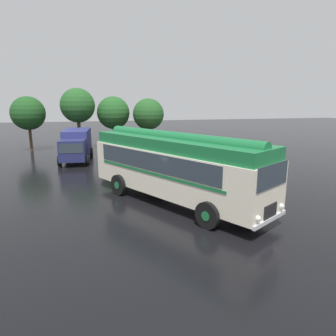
{
  "coord_description": "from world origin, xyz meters",
  "views": [
    {
      "loc": [
        -3.76,
        -13.56,
        4.96
      ],
      "look_at": [
        -0.29,
        1.65,
        1.4
      ],
      "focal_mm": 32.0,
      "sensor_mm": 36.0,
      "label": 1
    }
  ],
  "objects_px": {
    "car_mid_right": "(179,149)",
    "box_van": "(76,144)",
    "vintage_bus": "(175,165)",
    "car_mid_left": "(147,149)",
    "car_near_left": "(114,151)"
  },
  "relations": [
    {
      "from": "car_near_left",
      "to": "car_mid_right",
      "type": "relative_size",
      "value": 1.01
    },
    {
      "from": "car_mid_right",
      "to": "box_van",
      "type": "relative_size",
      "value": 0.73
    },
    {
      "from": "car_mid_left",
      "to": "box_van",
      "type": "distance_m",
      "value": 5.93
    },
    {
      "from": "vintage_bus",
      "to": "car_near_left",
      "type": "distance_m",
      "value": 11.31
    },
    {
      "from": "car_mid_right",
      "to": "vintage_bus",
      "type": "bearing_deg",
      "value": -106.04
    },
    {
      "from": "car_near_left",
      "to": "box_van",
      "type": "distance_m",
      "value": 3.22
    },
    {
      "from": "vintage_bus",
      "to": "car_mid_left",
      "type": "distance_m",
      "value": 11.55
    },
    {
      "from": "car_near_left",
      "to": "box_van",
      "type": "xyz_separation_m",
      "value": [
        -2.98,
        1.09,
        0.52
      ]
    },
    {
      "from": "vintage_bus",
      "to": "box_van",
      "type": "relative_size",
      "value": 1.69
    },
    {
      "from": "car_mid_left",
      "to": "car_near_left",
      "type": "bearing_deg",
      "value": -170.17
    },
    {
      "from": "vintage_bus",
      "to": "car_near_left",
      "type": "xyz_separation_m",
      "value": [
        -2.44,
        10.99,
        -1.05
      ]
    },
    {
      "from": "vintage_bus",
      "to": "car_mid_right",
      "type": "distance_m",
      "value": 11.52
    },
    {
      "from": "vintage_bus",
      "to": "car_near_left",
      "type": "relative_size",
      "value": 2.29
    },
    {
      "from": "car_mid_right",
      "to": "box_van",
      "type": "bearing_deg",
      "value": 172.97
    },
    {
      "from": "vintage_bus",
      "to": "car_mid_right",
      "type": "relative_size",
      "value": 2.31
    }
  ]
}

